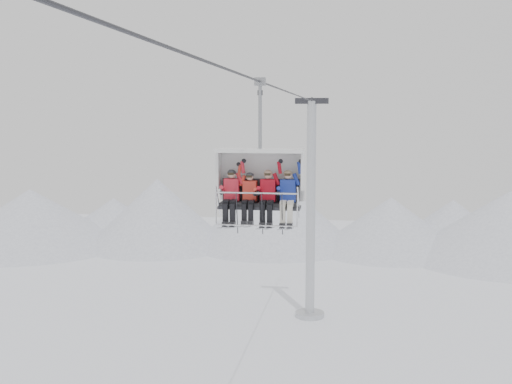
# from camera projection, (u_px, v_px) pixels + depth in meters

# --- Properties ---
(ridgeline) EXTENTS (72.00, 21.00, 7.00)m
(ridgeline) POSITION_uv_depth(u_px,v_px,m) (308.00, 220.00, 59.43)
(ridgeline) COLOR white
(ridgeline) RESTS_ON ground
(lift_tower_right) EXTENTS (2.00, 1.80, 13.48)m
(lift_tower_right) POSITION_uv_depth(u_px,v_px,m) (311.00, 225.00, 39.17)
(lift_tower_right) COLOR #B3B6BB
(lift_tower_right) RESTS_ON ground
(haul_cable) EXTENTS (0.06, 50.00, 0.06)m
(haul_cable) POSITION_uv_depth(u_px,v_px,m) (256.00, 80.00, 16.70)
(haul_cable) COLOR #2C2C31
(haul_cable) RESTS_ON lift_tower_left
(chairlift_carrier) EXTENTS (2.41, 1.17, 3.98)m
(chairlift_carrier) POSITION_uv_depth(u_px,v_px,m) (261.00, 177.00, 17.84)
(chairlift_carrier) COLOR black
(chairlift_carrier) RESTS_ON haul_cable
(skier_far_left) EXTENTS (0.41, 1.69, 1.64)m
(skier_far_left) POSITION_uv_depth(u_px,v_px,m) (231.00, 194.00, 17.72)
(skier_far_left) COLOR red
(skier_far_left) RESTS_ON chairlift_carrier
(skier_center_left) EXTENTS (0.38, 1.69, 1.53)m
(skier_center_left) POSITION_uv_depth(u_px,v_px,m) (249.00, 196.00, 17.64)
(skier_center_left) COLOR red
(skier_center_left) RESTS_ON chairlift_carrier
(skier_center_right) EXTENTS (0.41, 1.69, 1.64)m
(skier_center_right) POSITION_uv_depth(u_px,v_px,m) (268.00, 195.00, 17.56)
(skier_center_right) COLOR #A80D1C
(skier_center_right) RESTS_ON chairlift_carrier
(skier_far_right) EXTENTS (0.41, 1.69, 1.64)m
(skier_far_right) POSITION_uv_depth(u_px,v_px,m) (288.00, 195.00, 17.48)
(skier_far_right) COLOR navy
(skier_far_right) RESTS_ON chairlift_carrier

